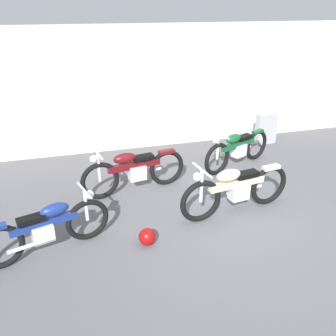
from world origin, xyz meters
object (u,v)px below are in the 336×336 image
at_px(motorcycle_maroon, 134,170).
at_px(motorcycle_blue, 46,228).
at_px(stone_marker, 266,129).
at_px(motorcycle_green, 237,148).
at_px(helmet, 147,237).
at_px(motorcycle_cream, 236,189).

distance_m(motorcycle_maroon, motorcycle_blue, 2.22).
distance_m(stone_marker, motorcycle_green, 1.82).
bearing_deg(stone_marker, motorcycle_green, -140.38).
relative_size(motorcycle_green, motorcycle_blue, 1.00).
relative_size(stone_marker, motorcycle_green, 0.42).
height_order(helmet, motorcycle_maroon, motorcycle_maroon).
bearing_deg(motorcycle_cream, motorcycle_green, -125.14).
height_order(motorcycle_cream, motorcycle_blue, motorcycle_cream).
relative_size(stone_marker, motorcycle_blue, 0.42).
height_order(helmet, motorcycle_blue, motorcycle_blue).
height_order(helmet, motorcycle_green, motorcycle_green).
relative_size(motorcycle_maroon, motorcycle_green, 1.10).
xyz_separation_m(stone_marker, helmet, (-4.03, -3.45, -0.27)).
bearing_deg(motorcycle_maroon, motorcycle_blue, 34.22).
height_order(stone_marker, motorcycle_maroon, motorcycle_maroon).
xyz_separation_m(motorcycle_maroon, motorcycle_green, (2.48, 0.53, -0.02)).
relative_size(helmet, motorcycle_maroon, 0.13).
relative_size(stone_marker, motorcycle_cream, 0.37).
xyz_separation_m(motorcycle_maroon, motorcycle_blue, (-1.60, -1.54, -0.03)).
height_order(stone_marker, helmet, stone_marker).
relative_size(motorcycle_maroon, motorcycle_cream, 0.97).
xyz_separation_m(stone_marker, motorcycle_blue, (-5.49, -3.23, 0.03)).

